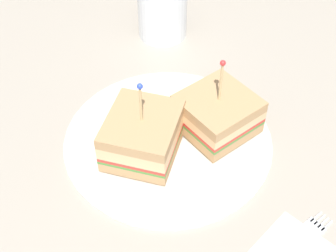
{
  "coord_description": "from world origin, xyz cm",
  "views": [
    {
      "loc": [
        40.11,
        -10.64,
        46.08
      ],
      "look_at": [
        0.0,
        0.0,
        2.85
      ],
      "focal_mm": 51.07,
      "sensor_mm": 36.0,
      "label": 1
    }
  ],
  "objects_px": {
    "sandwich_half_back": "(218,115)",
    "fork": "(301,239)",
    "plate": "(168,139)",
    "drink_glass": "(162,6)",
    "sandwich_half_front": "(143,135)"
  },
  "relations": [
    {
      "from": "plate",
      "to": "drink_glass",
      "type": "bearing_deg",
      "value": 167.26
    },
    {
      "from": "plate",
      "to": "sandwich_half_front",
      "type": "xyz_separation_m",
      "value": [
        0.01,
        -0.04,
        0.03
      ]
    },
    {
      "from": "plate",
      "to": "fork",
      "type": "distance_m",
      "value": 0.2
    },
    {
      "from": "sandwich_half_back",
      "to": "fork",
      "type": "distance_m",
      "value": 0.18
    },
    {
      "from": "drink_glass",
      "to": "sandwich_half_back",
      "type": "bearing_deg",
      "value": 3.03
    },
    {
      "from": "sandwich_half_front",
      "to": "sandwich_half_back",
      "type": "xyz_separation_m",
      "value": [
        -0.01,
        0.1,
        -0.0
      ]
    },
    {
      "from": "sandwich_half_back",
      "to": "drink_glass",
      "type": "distance_m",
      "value": 0.24
    },
    {
      "from": "drink_glass",
      "to": "fork",
      "type": "bearing_deg",
      "value": 6.86
    },
    {
      "from": "sandwich_half_back",
      "to": "plate",
      "type": "bearing_deg",
      "value": -92.36
    },
    {
      "from": "sandwich_half_back",
      "to": "fork",
      "type": "relative_size",
      "value": 1.0
    },
    {
      "from": "plate",
      "to": "sandwich_half_back",
      "type": "bearing_deg",
      "value": 87.64
    },
    {
      "from": "plate",
      "to": "sandwich_half_back",
      "type": "xyz_separation_m",
      "value": [
        0.0,
        0.07,
        0.03
      ]
    },
    {
      "from": "sandwich_half_back",
      "to": "drink_glass",
      "type": "bearing_deg",
      "value": -176.97
    },
    {
      "from": "sandwich_half_front",
      "to": "fork",
      "type": "height_order",
      "value": "sandwich_half_front"
    },
    {
      "from": "sandwich_half_front",
      "to": "sandwich_half_back",
      "type": "bearing_deg",
      "value": 96.22
    }
  ]
}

